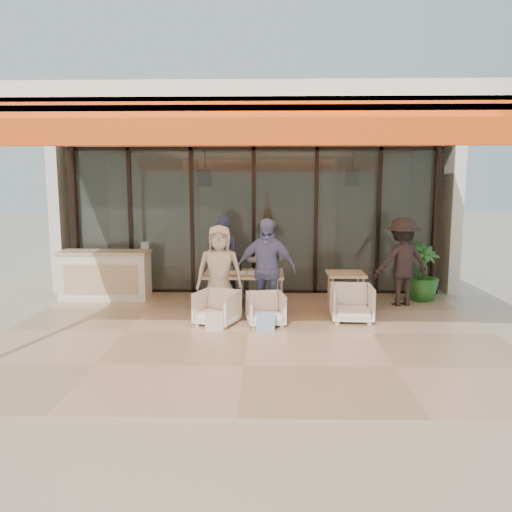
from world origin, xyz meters
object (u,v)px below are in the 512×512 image
(host_counter, at_px, (105,275))
(dining_table, at_px, (244,276))
(side_chair, at_px, (352,301))
(potted_palm, at_px, (422,272))
(side_table, at_px, (346,278))
(standing_woman, at_px, (402,262))
(diner_cream, at_px, (219,272))
(diner_periwinkle, at_px, (266,269))
(chair_far_left, at_px, (226,284))
(diner_grey, at_px, (266,263))
(chair_near_right, at_px, (266,307))
(chair_near_left, at_px, (217,306))
(chair_far_right, at_px, (266,283))
(diner_navy, at_px, (224,261))

(host_counter, height_order, dining_table, host_counter)
(side_chair, xyz_separation_m, potted_palm, (1.71, 1.60, 0.24))
(side_table, distance_m, standing_woman, 1.26)
(dining_table, xyz_separation_m, side_chair, (1.94, -0.68, -0.32))
(diner_cream, xyz_separation_m, side_table, (2.36, 0.52, -0.21))
(diner_periwinkle, bearing_deg, side_chair, -3.08)
(diner_cream, relative_size, side_chair, 2.31)
(chair_far_left, relative_size, side_table, 0.89)
(diner_cream, bearing_deg, diner_grey, 45.04)
(chair_far_left, xyz_separation_m, side_table, (2.36, -0.88, 0.31))
(host_counter, distance_m, chair_near_right, 3.82)
(diner_grey, bearing_deg, side_table, 171.03)
(dining_table, relative_size, chair_far_left, 2.26)
(chair_near_left, distance_m, chair_near_right, 0.84)
(chair_far_right, height_order, side_table, side_table)
(host_counter, distance_m, diner_grey, 3.40)
(chair_far_right, xyz_separation_m, diner_navy, (-0.84, -0.50, 0.56))
(chair_far_left, height_order, chair_near_left, chair_near_left)
(chair_far_right, xyz_separation_m, chair_near_left, (-0.84, -1.90, -0.02))
(chair_far_left, height_order, diner_grey, diner_grey)
(side_chair, bearing_deg, standing_woman, 47.62)
(diner_grey, xyz_separation_m, standing_woman, (2.68, 0.04, 0.02))
(chair_near_left, bearing_deg, diner_navy, 111.05)
(chair_far_left, bearing_deg, diner_periwinkle, 107.91)
(diner_periwinkle, xyz_separation_m, side_chair, (1.52, -0.23, -0.54))
(potted_palm, bearing_deg, side_table, -153.62)
(diner_periwinkle, relative_size, side_chair, 2.48)
(chair_far_right, height_order, diner_periwinkle, diner_periwinkle)
(host_counter, height_order, diner_grey, diner_grey)
(side_table, relative_size, side_chair, 1.01)
(chair_far_right, xyz_separation_m, standing_woman, (2.68, -0.46, 0.53))
(dining_table, xyz_separation_m, chair_far_right, (0.43, 0.94, -0.33))
(diner_periwinkle, bearing_deg, chair_near_left, -143.82)
(side_table, bearing_deg, diner_navy, 170.92)
(chair_near_right, xyz_separation_m, side_table, (1.52, 1.02, 0.32))
(diner_periwinkle, bearing_deg, potted_palm, 28.45)
(host_counter, height_order, chair_far_left, host_counter)
(chair_near_left, relative_size, chair_near_right, 1.06)
(dining_table, bearing_deg, diner_navy, 133.02)
(side_table, bearing_deg, diner_cream, -167.48)
(side_chair, xyz_separation_m, standing_woman, (1.16, 1.17, 0.52))
(diner_cream, distance_m, diner_periwinkle, 0.84)
(diner_grey, height_order, diner_periwinkle, diner_periwinkle)
(diner_cream, bearing_deg, chair_near_left, -91.93)
(potted_palm, bearing_deg, diner_cream, -161.36)
(side_chair, bearing_deg, chair_far_left, 147.85)
(diner_cream, bearing_deg, side_chair, -7.42)
(dining_table, distance_m, chair_far_right, 1.09)
(chair_far_left, bearing_deg, side_chair, 132.34)
(host_counter, height_order, diner_cream, diner_cream)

